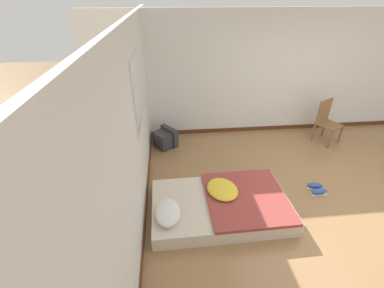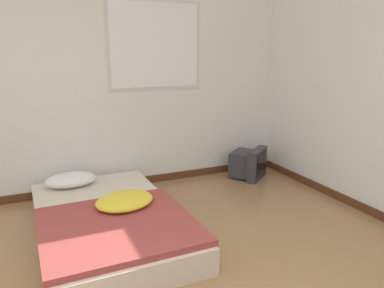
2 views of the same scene
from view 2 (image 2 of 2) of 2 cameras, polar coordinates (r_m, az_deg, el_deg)
The scene contains 3 objects.
wall_back at distance 4.34m, azimuth -16.68°, elevation 9.29°, with size 7.43×0.08×2.60m.
mattress_bed at distance 3.50m, azimuth -12.68°, elevation -11.18°, with size 1.22×2.03×0.36m.
crt_tv at distance 4.90m, azimuth 8.64°, elevation -2.95°, with size 0.56×0.55×0.39m.
Camera 2 is at (-0.55, -1.27, 1.62)m, focal length 35.00 mm.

